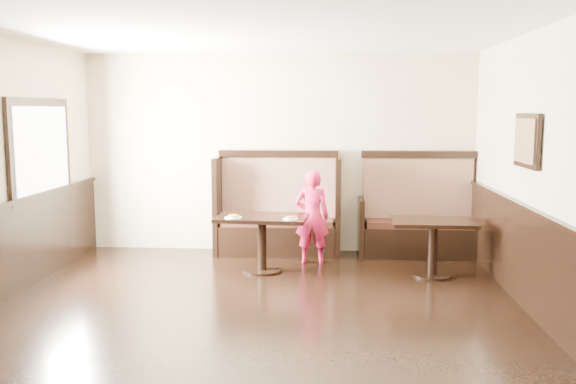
# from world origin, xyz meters

# --- Properties ---
(ground) EXTENTS (7.00, 7.00, 0.00)m
(ground) POSITION_xyz_m (0.00, 0.00, 0.00)
(ground) COLOR black
(ground) RESTS_ON ground
(room_shell) EXTENTS (7.00, 7.00, 7.00)m
(room_shell) POSITION_xyz_m (-0.30, 0.28, 0.67)
(room_shell) COLOR beige
(room_shell) RESTS_ON ground
(booth_main) EXTENTS (1.75, 0.72, 1.45)m
(booth_main) POSITION_xyz_m (0.00, 3.30, 0.53)
(booth_main) COLOR black
(booth_main) RESTS_ON ground
(booth_neighbor) EXTENTS (1.65, 0.72, 1.45)m
(booth_neighbor) POSITION_xyz_m (1.95, 3.29, 0.48)
(booth_neighbor) COLOR black
(booth_neighbor) RESTS_ON ground
(table_main) EXTENTS (1.16, 0.78, 0.71)m
(table_main) POSITION_xyz_m (-0.11, 2.28, 0.54)
(table_main) COLOR black
(table_main) RESTS_ON ground
(table_neighbor) EXTENTS (1.01, 0.67, 0.69)m
(table_neighbor) POSITION_xyz_m (1.97, 2.20, 0.52)
(table_neighbor) COLOR black
(table_neighbor) RESTS_ON ground
(child) EXTENTS (0.45, 0.30, 1.24)m
(child) POSITION_xyz_m (0.49, 2.76, 0.62)
(child) COLOR #D61648
(child) RESTS_ON ground
(pizza_plate_left) EXTENTS (0.21, 0.21, 0.04)m
(pizza_plate_left) POSITION_xyz_m (-0.45, 2.12, 0.72)
(pizza_plate_left) COLOR white
(pizza_plate_left) RESTS_ON table_main
(pizza_plate_right) EXTENTS (0.18, 0.18, 0.03)m
(pizza_plate_right) POSITION_xyz_m (0.25, 2.08, 0.72)
(pizza_plate_right) COLOR white
(pizza_plate_right) RESTS_ON table_main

